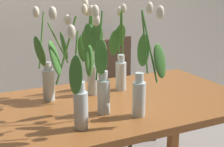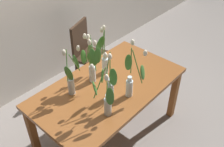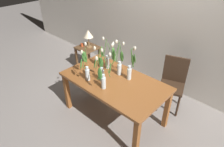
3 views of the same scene
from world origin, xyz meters
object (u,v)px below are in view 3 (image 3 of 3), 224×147
object	(u,v)px
tulip_vase_2	(131,68)
table_lamp	(88,34)
tulip_vase_4	(118,61)
dining_table	(114,85)
dining_chair	(173,81)
side_table	(88,52)
tulip_vase_1	(101,70)
tulip_vase_3	(86,69)
tulip_vase_0	(108,59)
tulip_vase_5	(104,78)
pillar_candle	(82,45)

from	to	relation	value
tulip_vase_2	table_lamp	size ratio (longest dim) A/B	1.36
tulip_vase_2	tulip_vase_4	distance (m)	0.23
dining_table	table_lamp	xyz separation A→B (m)	(-1.49, 0.79, 0.21)
dining_chair	side_table	bearing A→B (deg)	-176.33
dining_table	side_table	bearing A→B (deg)	153.32
tulip_vase_1	tulip_vase_3	size ratio (longest dim) A/B	1.00
tulip_vase_1	tulip_vase_4	world-z (taller)	tulip_vase_4
tulip_vase_2	side_table	bearing A→B (deg)	161.32
tulip_vase_0	tulip_vase_5	world-z (taller)	tulip_vase_5
tulip_vase_3	table_lamp	xyz separation A→B (m)	(-1.16, 1.05, -0.06)
tulip_vase_1	dining_chair	size ratio (longest dim) A/B	0.61
dining_table	tulip_vase_4	bearing A→B (deg)	115.20
dining_table	side_table	world-z (taller)	dining_table
tulip_vase_5	side_table	xyz separation A→B (m)	(-1.56, 1.02, -0.49)
tulip_vase_0	side_table	xyz separation A→B (m)	(-1.20, 0.58, -0.49)
side_table	tulip_vase_0	bearing A→B (deg)	-25.72
tulip_vase_3	table_lamp	world-z (taller)	tulip_vase_3
tulip_vase_5	side_table	size ratio (longest dim) A/B	1.05
dining_chair	tulip_vase_3	bearing A→B (deg)	-126.46
tulip_vase_3	tulip_vase_4	distance (m)	0.49
dining_table	tulip_vase_0	xyz separation A→B (m)	(-0.32, 0.19, 0.27)
dining_table	pillar_candle	world-z (taller)	dining_table
tulip_vase_1	tulip_vase_4	size ratio (longest dim) A/B	0.98
tulip_vase_1	tulip_vase_0	bearing A→B (deg)	118.39
tulip_vase_0	pillar_candle	distance (m)	1.45
tulip_vase_1	tulip_vase_3	bearing A→B (deg)	-145.79
tulip_vase_2	dining_chair	distance (m)	0.89
tulip_vase_1	tulip_vase_2	distance (m)	0.45
dining_table	tulip_vase_2	size ratio (longest dim) A/B	2.95
dining_table	pillar_candle	bearing A→B (deg)	156.65
tulip_vase_2	dining_chair	bearing A→B (deg)	60.71
tulip_vase_0	tulip_vase_3	size ratio (longest dim) A/B	0.96
tulip_vase_3	dining_chair	bearing A→B (deg)	53.54
tulip_vase_0	pillar_candle	size ratio (longest dim) A/B	7.27
tulip_vase_0	tulip_vase_4	xyz separation A→B (m)	(0.24, -0.03, 0.06)
dining_chair	pillar_candle	distance (m)	2.18
tulip_vase_4	table_lamp	world-z (taller)	tulip_vase_4
table_lamp	pillar_candle	bearing A→B (deg)	-151.60
tulip_vase_5	tulip_vase_0	bearing A→B (deg)	128.98
tulip_vase_3	tulip_vase_1	bearing A→B (deg)	34.21
dining_chair	table_lamp	size ratio (longest dim) A/B	2.34
dining_chair	tulip_vase_4	bearing A→B (deg)	-129.46
tulip_vase_2	pillar_candle	size ratio (longest dim) A/B	7.22
table_lamp	pillar_candle	size ratio (longest dim) A/B	5.31
tulip_vase_5	dining_chair	bearing A→B (deg)	66.75
dining_table	tulip_vase_4	distance (m)	0.37
dining_chair	tulip_vase_2	bearing A→B (deg)	-119.29
tulip_vase_2	tulip_vase_3	xyz separation A→B (m)	(-0.47, -0.47, -0.00)
pillar_candle	tulip_vase_1	bearing A→B (deg)	-29.60
dining_table	table_lamp	distance (m)	1.69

